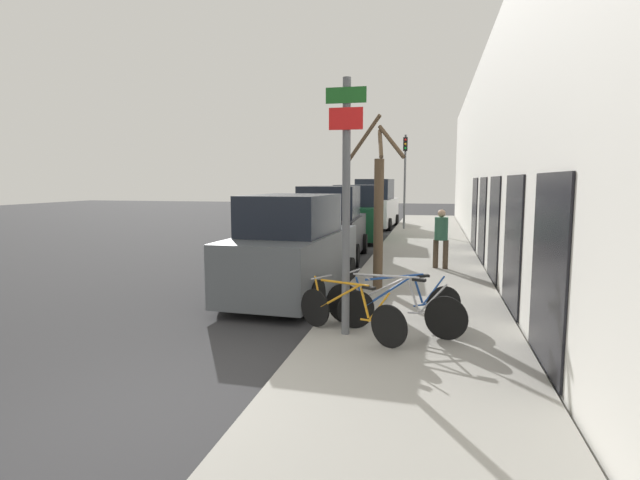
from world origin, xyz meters
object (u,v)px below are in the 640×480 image
object	(u,v)px
signpost	(346,200)
parked_car_2	(357,215)
pedestrian_near	(441,234)
street_tree	(378,212)
parked_car_0	(293,250)
parked_car_1	(330,226)
bicycle_1	(392,306)
traffic_light	(405,169)
parked_car_3	(375,206)
bicycle_0	(349,313)
bicycle_2	(401,303)

from	to	relation	value
signpost	parked_car_2	xyz separation A→B (m)	(-1.81, 13.11, -1.14)
pedestrian_near	street_tree	world-z (taller)	street_tree
parked_car_0	parked_car_1	world-z (taller)	parked_car_1
bicycle_1	traffic_light	world-z (taller)	traffic_light
signpost	bicycle_1	bearing A→B (deg)	25.71
parked_car_1	pedestrian_near	world-z (taller)	parked_car_1
parked_car_2	parked_car_3	distance (m)	5.83
bicycle_0	bicycle_2	world-z (taller)	bicycle_0
bicycle_0	parked_car_1	world-z (taller)	parked_car_1
bicycle_0	parked_car_3	xyz separation A→B (m)	(-1.78, 19.04, 0.63)
bicycle_2	parked_car_3	bearing A→B (deg)	-17.42
bicycle_2	parked_car_2	size ratio (longest dim) A/B	0.44
bicycle_2	pedestrian_near	world-z (taller)	pedestrian_near
parked_car_1	pedestrian_near	bearing A→B (deg)	-31.02
signpost	bicycle_1	distance (m)	1.82
bicycle_0	pedestrian_near	xyz separation A→B (m)	(1.41, 6.33, 0.54)
parked_car_0	parked_car_3	distance (m)	16.08
parked_car_0	street_tree	world-z (taller)	street_tree
signpost	pedestrian_near	size ratio (longest dim) A/B	2.42
parked_car_1	pedestrian_near	distance (m)	3.82
parked_car_0	street_tree	size ratio (longest dim) A/B	1.25
signpost	parked_car_2	size ratio (longest dim) A/B	0.88
signpost	parked_car_2	world-z (taller)	signpost
street_tree	signpost	bearing A→B (deg)	-92.21
bicycle_1	parked_car_1	bearing A→B (deg)	37.20
signpost	parked_car_3	size ratio (longest dim) A/B	0.80
signpost	street_tree	xyz separation A→B (m)	(0.13, 3.29, -0.37)
signpost	parked_car_1	world-z (taller)	signpost
bicycle_1	street_tree	size ratio (longest dim) A/B	0.60
parked_car_0	pedestrian_near	distance (m)	4.59
bicycle_2	parked_car_2	bearing A→B (deg)	-13.39
bicycle_1	parked_car_0	size ratio (longest dim) A/B	0.48
signpost	traffic_light	distance (m)	17.13
signpost	parked_car_1	xyz separation A→B (m)	(-1.88, 8.04, -1.15)
bicycle_1	parked_car_1	xyz separation A→B (m)	(-2.56, 7.72, 0.50)
bicycle_0	parked_car_0	world-z (taller)	parked_car_0
parked_car_2	pedestrian_near	xyz separation A→B (m)	(3.30, -6.89, 0.01)
parked_car_0	street_tree	distance (m)	1.98
parked_car_0	street_tree	xyz separation A→B (m)	(1.75, 0.43, 0.82)
parked_car_1	parked_car_0	bearing A→B (deg)	-89.90
parked_car_3	parked_car_1	bearing A→B (deg)	-88.01
parked_car_2	street_tree	distance (m)	10.05
bicycle_2	street_tree	size ratio (longest dim) A/B	0.52
bicycle_0	bicycle_2	size ratio (longest dim) A/B	0.93
parked_car_1	bicycle_1	bearing A→B (deg)	-74.35
street_tree	traffic_light	bearing A→B (deg)	90.92
parked_car_2	traffic_light	size ratio (longest dim) A/B	0.96
signpost	parked_car_1	bearing A→B (deg)	103.15
pedestrian_near	bicycle_0	bearing A→B (deg)	96.97
bicycle_1	street_tree	bearing A→B (deg)	29.43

